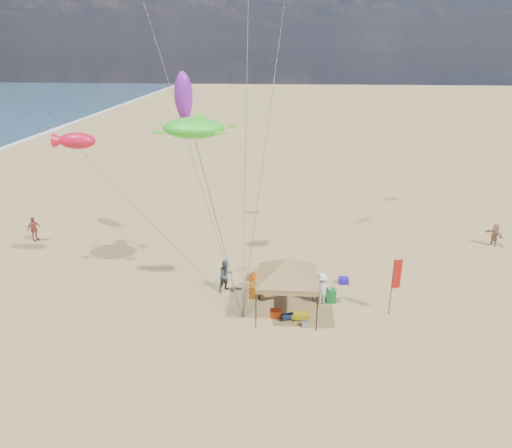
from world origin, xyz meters
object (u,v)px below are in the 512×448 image
(chair_yellow, at_px, (254,291))
(person_near_b, at_px, (226,276))
(cooler_red, at_px, (276,313))
(person_near_a, at_px, (259,287))
(feather_flag, at_px, (396,278))
(chair_green, at_px, (331,296))
(person_far_a, at_px, (34,229))
(canopy_tent, at_px, (287,261))
(cooler_blue, at_px, (343,281))
(beach_cart, at_px, (301,315))
(person_far_c, at_px, (494,235))
(person_near_c, at_px, (322,289))

(chair_yellow, relative_size, person_near_b, 0.39)
(cooler_red, xyz_separation_m, person_near_a, (-0.90, 1.58, 0.57))
(feather_flag, distance_m, chair_green, 3.54)
(chair_green, distance_m, person_far_a, 20.70)
(cooler_red, distance_m, person_far_a, 18.76)
(canopy_tent, distance_m, cooler_blue, 5.44)
(canopy_tent, distance_m, beach_cart, 2.86)
(feather_flag, relative_size, chair_yellow, 4.35)
(canopy_tent, bearing_deg, chair_green, 31.21)
(canopy_tent, relative_size, person_near_b, 3.17)
(cooler_red, xyz_separation_m, beach_cart, (1.23, -0.10, 0.01))
(feather_flag, xyz_separation_m, person_near_b, (-8.54, 1.80, -1.13))
(chair_yellow, relative_size, beach_cart, 0.78)
(beach_cart, bearing_deg, chair_yellow, 141.08)
(person_near_a, distance_m, person_far_c, 17.21)
(chair_yellow, relative_size, person_far_c, 0.45)
(feather_flag, bearing_deg, chair_yellow, 170.30)
(person_near_a, bearing_deg, cooler_red, 116.93)
(feather_flag, height_order, beach_cart, feather_flag)
(beach_cart, distance_m, person_near_a, 2.78)
(cooler_blue, bearing_deg, chair_green, -112.47)
(person_far_c, bearing_deg, cooler_blue, -88.74)
(beach_cart, distance_m, person_near_b, 4.82)
(cooler_red, xyz_separation_m, person_near_c, (2.32, 1.50, 0.66))
(person_far_a, xyz_separation_m, person_far_c, (30.86, 1.44, -0.09))
(canopy_tent, height_order, chair_green, canopy_tent)
(feather_flag, xyz_separation_m, cooler_blue, (-2.08, 3.08, -1.85))
(beach_cart, height_order, person_near_c, person_near_c)
(feather_flag, relative_size, beach_cart, 3.39)
(beach_cart, xyz_separation_m, person_near_a, (-2.13, 1.68, 0.56))
(cooler_red, bearing_deg, beach_cart, -4.71)
(person_near_c, xyz_separation_m, person_far_a, (-19.04, 6.98, 0.02))
(chair_yellow, distance_m, person_near_a, 0.59)
(person_near_a, bearing_deg, feather_flag, 169.44)
(cooler_red, bearing_deg, cooler_blue, 45.61)
(canopy_tent, xyz_separation_m, person_far_c, (13.64, 9.63, -2.17))
(canopy_tent, height_order, cooler_red, canopy_tent)
(cooler_red, height_order, person_far_a, person_far_a)
(feather_flag, distance_m, cooler_red, 6.09)
(canopy_tent, distance_m, chair_yellow, 3.48)
(person_far_c, bearing_deg, chair_yellow, -91.57)
(beach_cart, relative_size, person_near_c, 0.53)
(person_near_a, height_order, person_far_a, person_far_a)
(cooler_blue, height_order, chair_green, chair_green)
(canopy_tent, bearing_deg, cooler_red, -149.58)
(feather_flag, xyz_separation_m, chair_green, (-2.93, 1.03, -1.69))
(beach_cart, bearing_deg, cooler_blue, 57.58)
(feather_flag, bearing_deg, chair_green, 160.66)
(cooler_blue, height_order, person_far_a, person_far_a)
(chair_green, distance_m, chair_yellow, 4.05)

